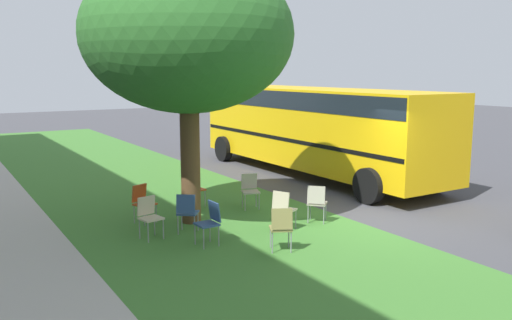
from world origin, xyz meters
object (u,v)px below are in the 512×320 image
at_px(street_tree, 188,36).
at_px(chair_0, 149,214).
at_px(chair_2, 283,207).
at_px(chair_6, 250,188).
at_px(chair_4, 143,200).
at_px(chair_8, 317,201).
at_px(chair_5, 281,226).
at_px(school_bus, 314,122).
at_px(chair_7, 210,220).
at_px(chair_3, 194,186).
at_px(chair_1, 187,210).

distance_m(street_tree, chair_0, 3.95).
relative_size(chair_2, chair_6, 1.00).
height_order(chair_0, chair_4, same).
distance_m(chair_6, chair_8, 2.04).
distance_m(chair_5, school_bus, 8.06).
distance_m(chair_4, chair_5, 3.69).
relative_size(chair_7, school_bus, 0.08).
bearing_deg(chair_6, chair_0, 108.78).
xyz_separation_m(street_tree, chair_5, (-2.79, -0.60, -3.69)).
distance_m(chair_2, chair_7, 1.82).
height_order(street_tree, chair_3, street_tree).
distance_m(chair_4, chair_6, 2.77).
bearing_deg(street_tree, school_bus, -62.17).
bearing_deg(chair_0, chair_1, -98.25).
relative_size(chair_3, chair_6, 1.00).
distance_m(chair_2, school_bus, 6.67).
relative_size(chair_3, chair_7, 1.00).
relative_size(chair_0, chair_7, 1.00).
height_order(chair_4, chair_8, same).
height_order(chair_2, chair_4, same).
relative_size(street_tree, chair_5, 6.75).
bearing_deg(chair_7, street_tree, -12.65).
distance_m(chair_3, chair_8, 3.39).
distance_m(street_tree, chair_7, 4.08).
height_order(chair_2, chair_7, same).
relative_size(street_tree, chair_7, 6.75).
distance_m(chair_4, school_bus, 7.46).
distance_m(chair_7, chair_8, 2.80).
distance_m(chair_2, chair_3, 3.08).
height_order(chair_4, school_bus, school_bus).
height_order(chair_1, chair_6, same).
height_order(chair_5, chair_6, same).
bearing_deg(chair_7, chair_3, -19.51).
xyz_separation_m(chair_6, chair_7, (-2.09, 2.19, 0.00)).
relative_size(chair_1, school_bus, 0.08).
xyz_separation_m(chair_1, chair_5, (-2.01, -1.06, 0.00)).
distance_m(chair_1, chair_8, 2.98).
bearing_deg(chair_8, chair_5, 123.91).
relative_size(chair_0, chair_8, 1.00).
relative_size(chair_0, chair_1, 1.00).
distance_m(chair_0, chair_7, 1.36).
height_order(chair_3, chair_5, same).
height_order(chair_5, chair_8, same).
bearing_deg(chair_0, chair_6, -71.22).
bearing_deg(street_tree, chair_3, -27.39).
bearing_deg(chair_1, chair_4, 20.68).
relative_size(chair_1, chair_4, 1.00).
distance_m(chair_3, school_bus, 5.66).
xyz_separation_m(chair_2, chair_6, (2.02, -0.37, 0.00)).
relative_size(chair_5, school_bus, 0.08).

